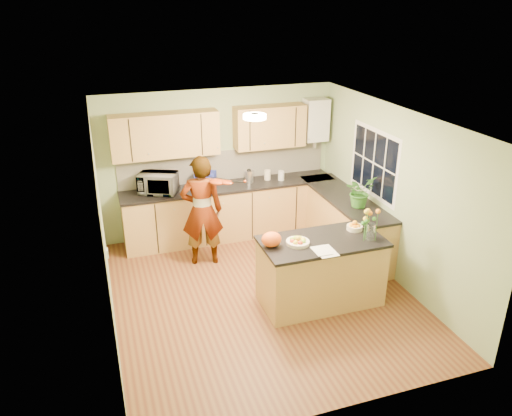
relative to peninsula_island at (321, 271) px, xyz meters
name	(u,v)px	position (x,y,z in m)	size (l,w,h in m)	color
floor	(262,294)	(-0.70, 0.40, -0.47)	(4.50, 4.50, 0.00)	#5E2E1B
ceiling	(262,119)	(-0.70, 0.40, 2.03)	(4.00, 4.50, 0.02)	silver
wall_back	(219,163)	(-0.70, 2.65, 0.78)	(4.00, 0.02, 2.50)	#91A979
wall_front	(342,307)	(-0.70, -1.85, 0.78)	(4.00, 0.02, 2.50)	#91A979
wall_left	(104,234)	(-2.70, 0.40, 0.78)	(0.02, 4.50, 2.50)	#91A979
wall_right	(394,195)	(1.30, 0.40, 0.78)	(0.02, 4.50, 2.50)	#91A979
back_counter	(230,210)	(-0.60, 2.35, 0.00)	(3.64, 0.62, 0.94)	#AC8644
right_counter	(344,224)	(1.00, 1.25, 0.00)	(0.62, 2.24, 0.94)	#AC8644
splashback	(225,165)	(-0.60, 2.63, 0.73)	(3.60, 0.02, 0.52)	white
upper_cabinets	(210,131)	(-0.88, 2.48, 1.38)	(3.20, 0.34, 0.70)	#AC8644
boiler	(316,120)	(1.00, 2.49, 1.43)	(0.40, 0.30, 0.86)	silver
window_right	(374,163)	(1.29, 1.00, 1.08)	(0.01, 1.30, 1.05)	silver
light_switch	(107,253)	(-2.69, -0.20, 0.83)	(0.02, 0.09, 0.09)	silver
ceiling_lamp	(255,117)	(-0.70, 0.70, 1.99)	(0.30, 0.30, 0.07)	#FFEABF
peninsula_island	(321,271)	(0.00, 0.00, 0.00)	(1.62, 0.83, 0.93)	#AC8644
fruit_dish	(298,241)	(-0.35, 0.00, 0.51)	(0.30, 0.30, 0.11)	beige
orange_bowl	(355,226)	(0.55, 0.15, 0.52)	(0.21, 0.21, 0.12)	beige
flower_vase	(372,217)	(0.60, -0.18, 0.78)	(0.26, 0.26, 0.48)	silver
orange_bag	(271,239)	(-0.69, 0.05, 0.56)	(0.26, 0.22, 0.20)	#F95714
papers	(326,251)	(-0.10, -0.30, 0.47)	(0.24, 0.33, 0.01)	white
violinist	(202,211)	(-1.25, 1.58, 0.40)	(0.63, 0.42, 1.74)	#E6B38C
violin	(217,182)	(-1.05, 1.36, 0.93)	(0.57, 0.23, 0.11)	#571405
microwave	(158,183)	(-1.78, 2.37, 0.64)	(0.59, 0.40, 0.33)	silver
blue_box	(206,180)	(-1.00, 2.38, 0.60)	(0.33, 0.24, 0.26)	#202C96
kettle	(249,176)	(-0.25, 2.38, 0.59)	(0.15, 0.15, 0.28)	silver
jar_cream	(267,175)	(0.09, 2.40, 0.56)	(0.11, 0.11, 0.17)	beige
jar_white	(281,176)	(0.31, 2.30, 0.55)	(0.11, 0.11, 0.16)	silver
potted_plant	(360,192)	(1.00, 0.84, 0.71)	(0.43, 0.37, 0.48)	#306B23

